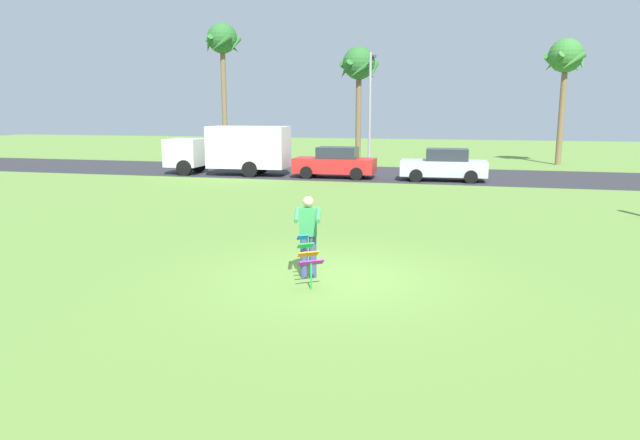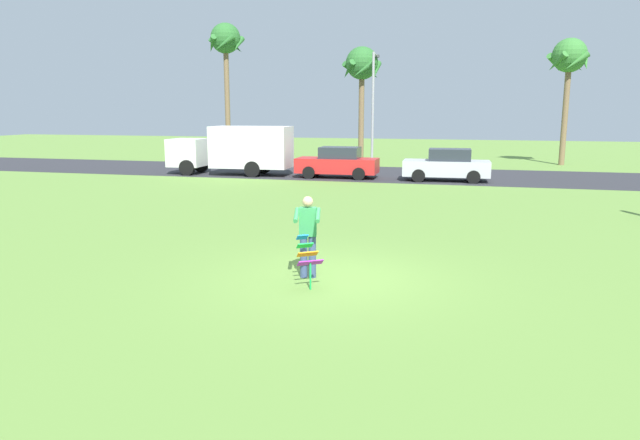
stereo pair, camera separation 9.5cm
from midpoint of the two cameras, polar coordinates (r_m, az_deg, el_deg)
The scene contains 11 objects.
ground_plane at distance 12.25m, azimuth 1.47°, elevation -5.75°, with size 120.00×120.00×0.00m, color olive.
road_strip at distance 32.06m, azimuth 9.82°, elevation 4.39°, with size 120.00×8.00×0.01m, color #2D2D33.
person_kite_flyer at distance 12.07m, azimuth -0.98°, elevation -1.34°, with size 0.65×0.73×1.73m.
kite_held at distance 11.48m, azimuth -1.00°, elevation -3.46°, with size 0.66×0.73×1.02m.
parked_truck_white_box at distance 31.89m, azimuth -8.09°, elevation 6.95°, with size 6.77×2.30×2.62m.
parked_car_red at distance 30.23m, azimuth 1.85°, elevation 5.63°, with size 4.22×1.87×1.60m.
parked_car_silver at distance 29.51m, azimuth 12.47°, elevation 5.26°, with size 4.26×1.96×1.60m.
palm_tree_left_near at distance 43.04m, azimuth -9.20°, elevation 16.65°, with size 2.58×2.71×9.48m.
palm_tree_right_near at distance 38.92m, azimuth 4.22°, elevation 14.71°, with size 2.58×2.71×7.51m.
palm_tree_centre_far at distance 40.51m, azimuth 23.37°, elevation 14.20°, with size 2.58×2.71×7.87m.
streetlight_pole at distance 37.27m, azimuth 5.34°, elevation 11.52°, with size 0.24×1.65×7.00m.
Camera 2 is at (2.71, -11.43, 3.49)m, focal length 32.53 mm.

